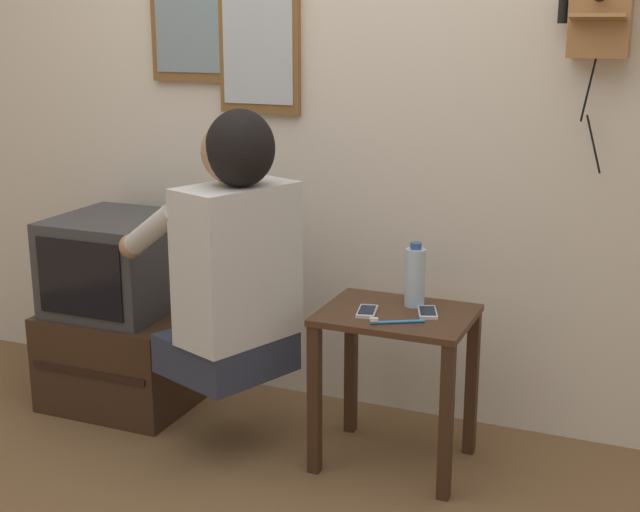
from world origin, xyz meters
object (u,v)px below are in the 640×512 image
wall_mirror (259,16)px  cell_phone_held (367,311)px  framed_picture (190,13)px  cell_phone_spare (427,312)px  toothbrush (393,321)px  wall_phone_antique (601,2)px  person (233,252)px  water_bottle (415,277)px  television (117,263)px

wall_mirror → cell_phone_held: 1.23m
framed_picture → cell_phone_spare: 1.53m
toothbrush → wall_mirror: bearing=24.9°
wall_phone_antique → cell_phone_spare: wall_phone_antique is taller
framed_picture → cell_phone_held: size_ratio=3.95×
wall_phone_antique → wall_mirror: wall_mirror is taller
person → cell_phone_held: (0.45, 0.10, -0.18)m
person → wall_phone_antique: (1.09, 0.52, 0.82)m
framed_picture → water_bottle: framed_picture is taller
television → water_bottle: (1.22, -0.00, 0.08)m
wall_phone_antique → television: bearing=-170.8°
toothbrush → television: bearing=51.0°
framed_picture → toothbrush: size_ratio=3.26×
person → television: 0.71m
wall_mirror → toothbrush: bearing=-35.7°
person → wall_mirror: 0.97m
person → toothbrush: person is taller
person → television: person is taller
framed_picture → wall_mirror: 0.30m
television → cell_phone_held: television is taller
person → cell_phone_held: 0.50m
cell_phone_held → toothbrush: toothbrush is taller
wall_phone_antique → wall_mirror: 1.25m
wall_mirror → toothbrush: 1.31m
wall_phone_antique → toothbrush: wall_phone_antique is taller
toothbrush → person: bearing=63.6°
television → framed_picture: size_ratio=0.91×
wall_mirror → water_bottle: wall_mirror is taller
water_bottle → toothbrush: water_bottle is taller
wall_mirror → water_bottle: 1.18m
television → wall_phone_antique: (1.73, 0.28, 0.99)m
wall_phone_antique → cell_phone_held: wall_phone_antique is taller
cell_phone_spare → water_bottle: water_bottle is taller
framed_picture → cell_phone_held: 1.41m
framed_picture → toothbrush: 1.51m
cell_phone_held → cell_phone_spare: size_ratio=0.98×
wall_mirror → framed_picture: bearing=179.4°
wall_mirror → cell_phone_held: (0.62, -0.46, -0.96)m
person → cell_phone_spare: 0.69m
television → cell_phone_held: size_ratio=3.58×
cell_phone_spare → water_bottle: size_ratio=0.61×
wall_mirror → cell_phone_spare: 1.31m
framed_picture → toothbrush: framed_picture is taller
cell_phone_spare → person: bearing=174.1°
water_bottle → person: bearing=-157.9°
framed_picture → television: bearing=-118.8°
wall_phone_antique → toothbrush: size_ratio=4.71×
cell_phone_held → framed_picture: bearing=141.1°
television → cell_phone_spare: (1.29, -0.07, -0.01)m
framed_picture → water_bottle: bearing=-17.3°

